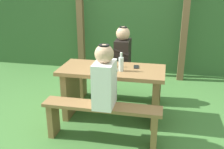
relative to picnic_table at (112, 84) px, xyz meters
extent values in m
plane|color=#417435|center=(0.00, 0.00, -0.49)|extent=(12.00, 12.00, 0.00)
cube|color=#31582B|center=(0.00, 2.39, 0.52)|extent=(6.40, 0.72, 2.03)
cube|color=brown|center=(-1.00, 1.72, 0.64)|extent=(0.12, 0.12, 2.26)
cube|color=brown|center=(1.00, 1.72, 0.64)|extent=(0.12, 0.12, 2.26)
cube|color=olive|center=(0.00, 0.00, 0.21)|extent=(1.40, 0.64, 0.05)
cube|color=olive|center=(-0.60, 0.00, -0.16)|extent=(0.08, 0.54, 0.68)
cube|color=olive|center=(0.60, 0.00, -0.16)|extent=(0.08, 0.54, 0.68)
cube|color=olive|center=(0.00, -0.59, -0.04)|extent=(1.40, 0.24, 0.04)
cube|color=olive|center=(-0.62, -0.59, -0.28)|extent=(0.07, 0.22, 0.43)
cube|color=olive|center=(0.62, -0.59, -0.28)|extent=(0.07, 0.22, 0.43)
cube|color=olive|center=(0.00, 0.59, -0.04)|extent=(1.40, 0.24, 0.04)
cube|color=olive|center=(-0.62, 0.59, -0.28)|extent=(0.07, 0.22, 0.43)
cube|color=olive|center=(0.62, 0.59, -0.28)|extent=(0.07, 0.22, 0.43)
cube|color=white|center=(0.04, -0.59, 0.24)|extent=(0.22, 0.34, 0.52)
sphere|color=tan|center=(0.04, -0.59, 0.59)|extent=(0.21, 0.21, 0.21)
cylinder|color=black|center=(0.04, -0.59, 0.68)|extent=(0.12, 0.12, 0.02)
cylinder|color=white|center=(0.04, -0.45, 0.34)|extent=(0.25, 0.07, 0.15)
cube|color=black|center=(0.04, 0.59, 0.24)|extent=(0.22, 0.34, 0.52)
sphere|color=tan|center=(0.04, 0.59, 0.59)|extent=(0.21, 0.21, 0.21)
cylinder|color=black|center=(0.04, 0.59, 0.68)|extent=(0.12, 0.12, 0.02)
cylinder|color=black|center=(0.04, 0.45, 0.34)|extent=(0.25, 0.07, 0.15)
cylinder|color=silver|center=(-0.20, 0.08, 0.27)|extent=(0.07, 0.07, 0.08)
cylinder|color=silver|center=(0.14, -0.08, 0.32)|extent=(0.07, 0.07, 0.18)
cylinder|color=silver|center=(0.14, -0.08, 0.45)|extent=(0.03, 0.03, 0.07)
cylinder|color=silver|center=(-0.09, 0.07, 0.32)|extent=(0.07, 0.07, 0.18)
cylinder|color=silver|center=(-0.09, 0.07, 0.44)|extent=(0.04, 0.04, 0.07)
cylinder|color=silver|center=(-0.11, -0.08, 0.32)|extent=(0.07, 0.07, 0.19)
cylinder|color=silver|center=(-0.11, -0.08, 0.45)|extent=(0.03, 0.03, 0.06)
cube|color=black|center=(0.31, 0.11, 0.24)|extent=(0.09, 0.15, 0.01)
camera|label=1|loc=(0.67, -3.19, 1.32)|focal=41.31mm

